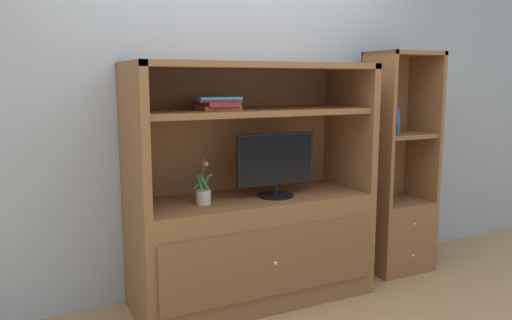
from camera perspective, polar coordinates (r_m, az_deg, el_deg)
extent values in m
cube|color=#9EA8B2|center=(3.54, -2.92, 8.16)|extent=(6.00, 0.10, 2.80)
cube|color=brown|center=(3.41, -0.38, -9.88)|extent=(1.57, 0.58, 0.70)
cube|color=brown|center=(3.15, 2.07, -11.46)|extent=(1.45, 0.02, 0.42)
sphere|color=silver|center=(3.14, 2.20, -11.53)|extent=(0.02, 0.02, 0.02)
cube|color=brown|center=(2.99, -13.64, 2.52)|extent=(0.05, 0.58, 0.86)
cube|color=brown|center=(3.64, 10.46, 3.73)|extent=(0.05, 0.58, 0.86)
cube|color=brown|center=(3.49, -2.43, 3.66)|extent=(1.57, 0.02, 0.86)
cube|color=brown|center=(3.22, -0.40, 10.55)|extent=(1.57, 0.58, 0.04)
cube|color=brown|center=(3.23, -0.40, 5.46)|extent=(1.47, 0.52, 0.04)
cylinder|color=black|center=(3.32, 2.23, -4.01)|extent=(0.24, 0.24, 0.01)
cylinder|color=black|center=(3.31, 2.24, -3.33)|extent=(0.03, 0.03, 0.07)
cube|color=black|center=(3.28, 2.26, 0.13)|extent=(0.55, 0.02, 0.34)
cube|color=black|center=(3.26, 2.38, 0.10)|extent=(0.51, 0.00, 0.30)
cylinder|color=beige|center=(3.13, -5.92, -4.17)|extent=(0.09, 0.09, 0.09)
cylinder|color=#3D6B33|center=(3.10, -5.96, -1.61)|extent=(0.01, 0.01, 0.20)
cube|color=#2D7A38|center=(3.12, -5.55, -2.47)|extent=(0.01, 0.07, 0.10)
cube|color=#2D7A38|center=(3.13, -6.04, -2.42)|extent=(0.12, 0.02, 0.10)
cube|color=#2D7A38|center=(3.10, -6.33, -2.54)|extent=(0.02, 0.07, 0.08)
cube|color=#2D7A38|center=(3.09, -5.78, -2.57)|extent=(0.07, 0.00, 0.10)
sphere|color=#C6729E|center=(3.08, -5.64, -0.49)|extent=(0.02, 0.02, 0.02)
sphere|color=#C6729E|center=(3.09, -5.65, -0.44)|extent=(0.03, 0.03, 0.03)
cube|color=#A56638|center=(3.14, -4.36, 5.89)|extent=(0.25, 0.28, 0.02)
cube|color=red|center=(3.14, -4.47, 6.36)|extent=(0.21, 0.32, 0.03)
cube|color=purple|center=(3.12, -4.63, 6.74)|extent=(0.28, 0.30, 0.02)
cube|color=teal|center=(3.12, -4.72, 7.01)|extent=(0.29, 0.36, 0.01)
cube|color=brown|center=(4.10, 15.48, -8.09)|extent=(0.49, 0.37, 0.54)
sphere|color=silver|center=(3.93, 17.43, -6.87)|extent=(0.02, 0.02, 0.02)
sphere|color=silver|center=(4.00, 17.26, -10.22)|extent=(0.02, 0.02, 0.02)
cube|color=brown|center=(3.79, 13.42, 3.41)|extent=(0.03, 0.37, 1.12)
cube|color=brown|center=(4.10, 18.36, 3.60)|extent=(0.03, 0.37, 1.12)
cube|color=brown|center=(4.07, 14.30, 3.75)|extent=(0.49, 0.02, 1.12)
cube|color=brown|center=(3.95, 15.95, 2.70)|extent=(0.43, 0.34, 0.03)
cube|color=brown|center=(3.93, 16.33, 11.42)|extent=(0.49, 0.37, 0.03)
cube|color=black|center=(3.83, 14.23, 4.64)|extent=(0.04, 0.18, 0.24)
cube|color=#2D519E|center=(3.86, 14.71, 4.59)|extent=(0.03, 0.12, 0.24)
cube|color=#2D519E|center=(3.88, 15.06, 4.22)|extent=(0.04, 0.14, 0.18)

